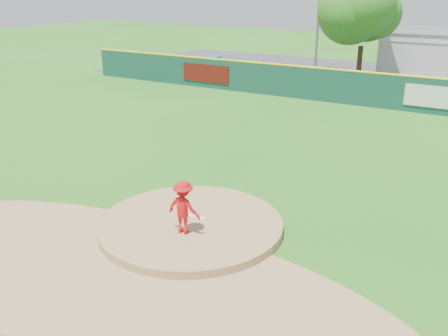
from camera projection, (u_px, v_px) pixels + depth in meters
The scene contains 11 objects.
ground at pixel (191, 229), 14.98m from camera, with size 120.00×120.00×0.00m, color #286B19.
pitchers_mound at pixel (191, 229), 14.98m from camera, with size 5.50×5.50×0.50m, color #9E774C.
pitching_rubber at pixel (196, 217), 15.13m from camera, with size 0.60×0.15×0.04m, color white.
infield_dirt_arc at pixel (125, 277), 12.54m from camera, with size 15.40×15.40×0.01m, color #9E774C.
parking_lot at pixel (392, 80), 36.88m from camera, with size 44.00×16.00×0.02m, color #38383A.
pitcher at pixel (184, 207), 13.98m from camera, with size 1.01×0.58×1.57m, color red.
van at pixel (419, 85), 32.33m from camera, with size 2.02×4.37×1.22m, color silver.
fence_banners at pixel (309, 84), 30.61m from camera, with size 18.53×0.04×1.20m.
playground_slide at pixel (213, 66), 38.47m from camera, with size 0.96×2.70×1.49m.
outfield_fence at pixel (360, 87), 29.19m from camera, with size 40.00×0.14×2.07m.
deciduous_tree at pixel (364, 17), 34.57m from camera, with size 5.60×5.60×7.36m.
Camera 1 is at (7.50, -11.09, 7.02)m, focal length 40.00 mm.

